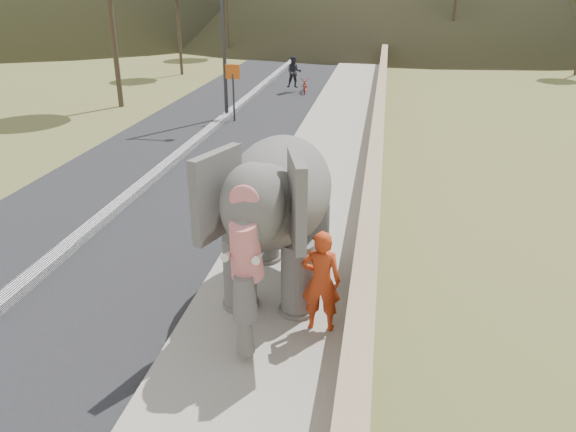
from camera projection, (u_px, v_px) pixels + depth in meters
The scene contains 10 objects.
ground at pixel (284, 279), 11.50m from camera, with size 160.00×160.00×0.00m, color olive.
road at pixel (200, 140), 21.34m from camera, with size 7.00×120.00×0.03m, color black.
median at pixel (200, 138), 21.30m from camera, with size 0.35×120.00×0.22m, color black.
walkway at pixel (331, 144), 20.54m from camera, with size 3.00×120.00×0.15m, color #9E9687.
parapet at pixel (378, 134), 20.11m from camera, with size 0.30×120.00×1.10m, color tan.
lamppost at pixel (229, 0), 22.86m from camera, with size 1.76×0.36×8.00m.
signboard at pixel (233, 83), 23.56m from camera, with size 0.60×0.08×2.40m.
elephant_and_man at pixel (280, 212), 10.44m from camera, with size 2.41×4.29×3.05m.
motorcyclist at pixel (299, 78), 30.00m from camera, with size 1.43×1.65×1.92m.
trees at pixel (398, 9), 37.77m from camera, with size 47.53×33.93×8.87m.
Camera 1 is at (1.77, -9.93, 5.67)m, focal length 35.00 mm.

